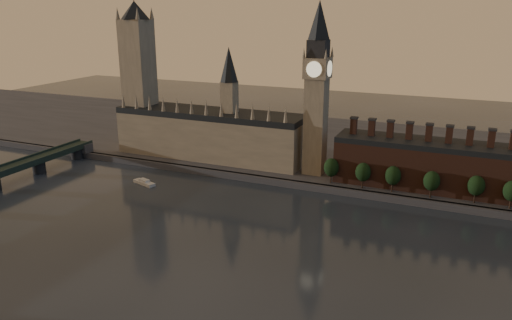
# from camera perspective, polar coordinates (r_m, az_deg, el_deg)

# --- Properties ---
(ground) EXTENTS (900.00, 900.00, 0.00)m
(ground) POSITION_cam_1_polar(r_m,az_deg,el_deg) (220.73, -4.53, -10.43)
(ground) COLOR black
(ground) RESTS_ON ground
(north_bank) EXTENTS (900.00, 182.00, 4.00)m
(north_bank) POSITION_cam_1_polar(r_m,az_deg,el_deg) (375.99, 8.21, 1.49)
(north_bank) COLOR #454449
(north_bank) RESTS_ON ground
(palace_of_westminster) EXTENTS (130.00, 30.30, 74.00)m
(palace_of_westminster) POSITION_cam_1_polar(r_m,az_deg,el_deg) (337.30, -5.20, 3.25)
(palace_of_westminster) COLOR gray
(palace_of_westminster) RESTS_ON north_bank
(victoria_tower) EXTENTS (24.00, 24.00, 108.00)m
(victoria_tower) POSITION_cam_1_polar(r_m,az_deg,el_deg) (360.37, -13.27, 9.81)
(victoria_tower) COLOR gray
(victoria_tower) RESTS_ON north_bank
(big_ben) EXTENTS (15.00, 15.00, 107.00)m
(big_ben) POSITION_cam_1_polar(r_m,az_deg,el_deg) (297.72, 6.98, 8.26)
(big_ben) COLOR gray
(big_ben) RESTS_ON north_bank
(chimney_block) EXTENTS (110.00, 25.00, 37.00)m
(chimney_block) POSITION_cam_1_polar(r_m,az_deg,el_deg) (294.76, 19.84, -0.52)
(chimney_block) COLOR #4E291D
(chimney_block) RESTS_ON north_bank
(embankment_tree_0) EXTENTS (8.60, 8.60, 14.88)m
(embankment_tree_0) POSITION_cam_1_polar(r_m,az_deg,el_deg) (290.15, 8.60, -0.85)
(embankment_tree_0) COLOR black
(embankment_tree_0) RESTS_ON north_bank
(embankment_tree_1) EXTENTS (8.60, 8.60, 14.88)m
(embankment_tree_1) POSITION_cam_1_polar(r_m,az_deg,el_deg) (285.17, 12.14, -1.36)
(embankment_tree_1) COLOR black
(embankment_tree_1) RESTS_ON north_bank
(embankment_tree_2) EXTENTS (8.60, 8.60, 14.88)m
(embankment_tree_2) POSITION_cam_1_polar(r_m,az_deg,el_deg) (283.31, 15.39, -1.73)
(embankment_tree_2) COLOR black
(embankment_tree_2) RESTS_ON north_bank
(embankment_tree_3) EXTENTS (8.60, 8.60, 14.88)m
(embankment_tree_3) POSITION_cam_1_polar(r_m,az_deg,el_deg) (280.75, 19.44, -2.27)
(embankment_tree_3) COLOR black
(embankment_tree_3) RESTS_ON north_bank
(embankment_tree_4) EXTENTS (8.60, 8.60, 14.88)m
(embankment_tree_4) POSITION_cam_1_polar(r_m,az_deg,el_deg) (281.98, 23.87, -2.70)
(embankment_tree_4) COLOR black
(embankment_tree_4) RESTS_ON north_bank
(embankment_tree_5) EXTENTS (8.60, 8.60, 14.88)m
(embankment_tree_5) POSITION_cam_1_polar(r_m,az_deg,el_deg) (281.61, 27.23, -3.17)
(embankment_tree_5) COLOR black
(embankment_tree_5) RESTS_ON north_bank
(river_boat) EXTENTS (16.38, 9.08, 3.15)m
(river_boat) POSITION_cam_1_polar(r_m,az_deg,el_deg) (306.80, -12.65, -2.50)
(river_boat) COLOR silver
(river_boat) RESTS_ON ground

